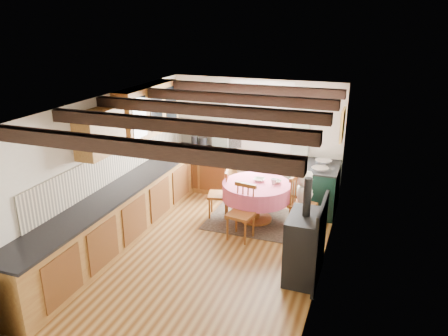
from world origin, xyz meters
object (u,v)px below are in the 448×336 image
at_px(dining_table, 256,202).
at_px(chair_left, 218,193).
at_px(aga_range, 320,188).
at_px(chair_near, 241,213).
at_px(child_right, 304,199).
at_px(cast_iron_stove, 305,230).
at_px(child_far, 269,179).
at_px(chair_right, 303,203).
at_px(cup, 274,181).

bearing_deg(dining_table, chair_left, -177.53).
bearing_deg(dining_table, aga_range, 39.82).
relative_size(chair_near, child_right, 0.90).
bearing_deg(child_right, dining_table, 84.59).
bearing_deg(cast_iron_stove, chair_left, 141.10).
relative_size(cast_iron_stove, child_far, 1.45).
relative_size(chair_right, aga_range, 0.97).
bearing_deg(chair_near, cast_iron_stove, -23.99).
bearing_deg(cup, aga_range, 47.03).
relative_size(chair_left, child_right, 0.87).
distance_m(aga_range, child_right, 0.79).
distance_m(chair_near, chair_right, 1.15).
relative_size(chair_near, chair_left, 1.04).
bearing_deg(dining_table, cast_iron_stove, -53.49).
height_order(chair_near, aga_range, chair_near).
bearing_deg(chair_left, chair_right, 76.28).
distance_m(cast_iron_stove, cup, 1.81).
distance_m(dining_table, aga_range, 1.33).
bearing_deg(chair_near, child_right, 51.68).
bearing_deg(chair_right, aga_range, 2.60).
xyz_separation_m(aga_range, cast_iron_stove, (0.11, -2.38, 0.30)).
bearing_deg(dining_table, cup, 13.05).
distance_m(aga_range, cup, 1.12).
relative_size(aga_range, child_far, 0.95).
bearing_deg(child_far, chair_right, 153.74).
xyz_separation_m(child_far, child_right, (0.82, -0.72, -0.00)).
xyz_separation_m(chair_left, child_right, (1.57, 0.12, 0.07)).
distance_m(chair_right, aga_range, 0.90).
relative_size(aga_range, child_right, 0.95).
distance_m(chair_near, child_right, 1.22).
height_order(aga_range, cast_iron_stove, cast_iron_stove).
bearing_deg(child_right, chair_near, 120.64).
xyz_separation_m(aga_range, child_far, (-1.00, -0.04, 0.07)).
xyz_separation_m(chair_right, child_right, (-0.01, 0.12, 0.04)).
distance_m(chair_right, child_far, 1.18).
xyz_separation_m(chair_near, cast_iron_stove, (1.20, -0.80, 0.29)).
bearing_deg(chair_right, chair_left, 103.72).
height_order(chair_left, cast_iron_stove, cast_iron_stove).
bearing_deg(aga_range, child_right, -103.13).
height_order(chair_near, child_far, child_far).
bearing_deg(child_right, chair_right, 171.73).
height_order(dining_table, cast_iron_stove, cast_iron_stove).
distance_m(aga_range, cast_iron_stove, 2.40).
distance_m(chair_near, cup, 0.93).
bearing_deg(chair_left, child_far, 124.61).
height_order(child_far, child_right, child_far).
xyz_separation_m(chair_near, child_far, (0.09, 1.54, 0.05)).
height_order(cast_iron_stove, cup, cast_iron_stove).
distance_m(chair_near, cast_iron_stove, 1.47).
height_order(chair_near, cup, chair_near).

